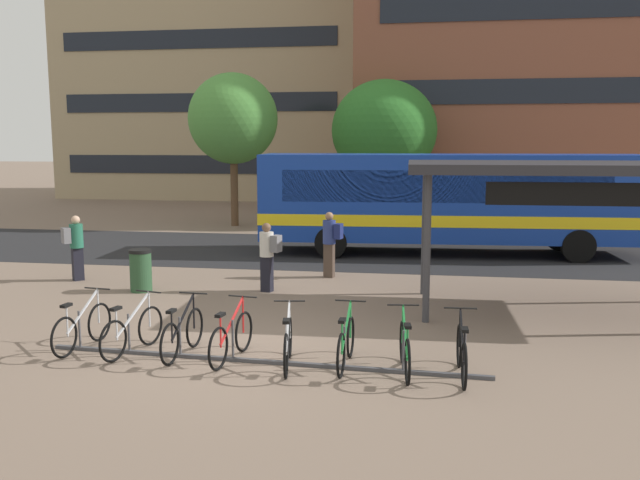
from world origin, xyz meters
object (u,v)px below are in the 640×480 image
object	(u,v)px
parked_bicycle_silver_0	(82,328)
commuter_navy_pack_0	(330,240)
city_bus	(452,199)
parked_bicycle_silver_1	(132,331)
parked_bicycle_green_6	(405,350)
commuter_grey_pack_1	(75,243)
transit_shelter	(574,172)
street_tree_0	(233,119)
parked_bicycle_red_3	(231,338)
parked_bicycle_green_5	(346,344)
street_tree_1	(384,130)
commuter_grey_pack_2	(268,252)
parked_bicycle_black_7	(462,354)
parked_bicycle_black_2	(183,334)
trash_bin	(141,270)
parked_bicycle_silver_4	(288,344)

from	to	relation	value
parked_bicycle_silver_0	commuter_navy_pack_0	distance (m)	7.75
city_bus	parked_bicycle_silver_1	distance (m)	12.79
parked_bicycle_green_6	commuter_grey_pack_1	bearing A→B (deg)	49.47
parked_bicycle_silver_0	parked_bicycle_green_6	size ratio (longest dim) A/B	1.00
transit_shelter	street_tree_0	bearing A→B (deg)	128.66
parked_bicycle_silver_0	parked_bicycle_red_3	distance (m)	2.76
parked_bicycle_green_5	street_tree_1	size ratio (longest dim) A/B	0.28
city_bus	parked_bicycle_silver_1	world-z (taller)	city_bus
commuter_grey_pack_2	street_tree_1	bearing A→B (deg)	-82.78
parked_bicycle_black_7	commuter_grey_pack_2	bearing A→B (deg)	36.97
commuter_grey_pack_2	parked_bicycle_black_7	bearing A→B (deg)	143.24
parked_bicycle_black_2	parked_bicycle_green_5	world-z (taller)	same
city_bus	trash_bin	world-z (taller)	city_bus
transit_shelter	street_tree_1	world-z (taller)	street_tree_1
transit_shelter	commuter_grey_pack_1	xyz separation A→B (m)	(-12.02, 1.39, -2.00)
parked_bicycle_green_6	parked_bicycle_black_2	bearing A→B (deg)	78.87
parked_bicycle_silver_1	parked_bicycle_black_2	size ratio (longest dim) A/B	0.98
parked_bicycle_black_2	commuter_navy_pack_0	bearing A→B (deg)	-8.57
parked_bicycle_green_6	parked_bicycle_silver_4	bearing A→B (deg)	83.85
parked_bicycle_green_5	parked_bicycle_green_6	distance (m)	0.96
city_bus	parked_bicycle_black_7	bearing A→B (deg)	-94.21
parked_bicycle_red_3	street_tree_1	size ratio (longest dim) A/B	0.27
parked_bicycle_green_5	parked_bicycle_black_2	bearing A→B (deg)	88.81
commuter_grey_pack_2	trash_bin	size ratio (longest dim) A/B	1.63
parked_bicycle_red_3	trash_bin	world-z (taller)	trash_bin
transit_shelter	commuter_grey_pack_1	size ratio (longest dim) A/B	4.05
parked_bicycle_silver_0	commuter_grey_pack_1	world-z (taller)	commuter_grey_pack_1
parked_bicycle_black_2	street_tree_1	size ratio (longest dim) A/B	0.28
parked_bicycle_red_3	parked_bicycle_green_6	bearing A→B (deg)	-85.82
city_bus	commuter_grey_pack_2	size ratio (longest dim) A/B	7.25
commuter_navy_pack_0	parked_bicycle_silver_0	bearing A→B (deg)	76.00
parked_bicycle_green_6	commuter_navy_pack_0	distance (m)	7.68
parked_bicycle_silver_1	parked_bicycle_green_6	bearing A→B (deg)	-80.89
street_tree_0	parked_bicycle_green_6	bearing A→B (deg)	-66.00
parked_bicycle_green_5	commuter_grey_pack_2	world-z (taller)	commuter_grey_pack_2
city_bus	parked_bicycle_black_7	distance (m)	11.81
parked_bicycle_black_7	commuter_grey_pack_1	distance (m)	11.30
parked_bicycle_black_7	commuter_grey_pack_1	world-z (taller)	commuter_grey_pack_1
commuter_grey_pack_2	parked_bicycle_black_2	bearing A→B (deg)	101.46
parked_bicycle_green_5	street_tree_0	size ratio (longest dim) A/B	0.27
parked_bicycle_black_2	street_tree_0	size ratio (longest dim) A/B	0.27
parked_bicycle_green_6	commuter_navy_pack_0	world-z (taller)	commuter_navy_pack_0
parked_bicycle_red_3	parked_bicycle_green_5	distance (m)	1.92
parked_bicycle_silver_0	parked_bicycle_silver_4	bearing A→B (deg)	-89.22
parked_bicycle_silver_4	street_tree_0	xyz separation A→B (m)	(-6.02, 17.73, 4.15)
city_bus	parked_bicycle_black_2	bearing A→B (deg)	-116.24
parked_bicycle_silver_1	trash_bin	xyz separation A→B (m)	(-1.87, 4.61, 0.13)
commuter_grey_pack_2	city_bus	bearing A→B (deg)	-111.16
parked_bicycle_green_5	parked_bicycle_red_3	bearing A→B (deg)	90.76
transit_shelter	parked_bicycle_silver_0	bearing A→B (deg)	-156.85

